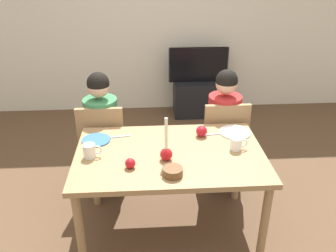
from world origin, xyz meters
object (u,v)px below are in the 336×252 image
(person_left_child, at_px, (103,136))
(candle_centerpiece, at_px, (166,152))
(person_right_child, at_px, (223,132))
(plate_left, at_px, (96,140))
(bowl_walnuts, at_px, (173,172))
(dining_table, at_px, (170,162))
(tv_stand, at_px, (197,98))
(mug_right, at_px, (236,144))
(mug_left, at_px, (90,151))
(apple_near_candle, at_px, (202,131))
(apple_by_left_plate, at_px, (130,163))
(plate_right, at_px, (235,132))
(chair_right, at_px, (223,139))
(tv, at_px, (198,65))
(chair_left, at_px, (103,143))

(person_left_child, xyz_separation_m, candle_centerpiece, (0.54, -0.74, 0.25))
(person_left_child, distance_m, person_right_child, 1.11)
(plate_left, distance_m, bowl_walnuts, 0.77)
(dining_table, relative_size, candle_centerpiece, 4.22)
(tv_stand, bearing_deg, person_left_child, -123.76)
(mug_right, bearing_deg, dining_table, -178.27)
(candle_centerpiece, distance_m, mug_right, 0.55)
(mug_left, bearing_deg, apple_near_candle, 17.28)
(dining_table, bearing_deg, plate_left, 158.97)
(apple_by_left_plate, bearing_deg, mug_left, 151.03)
(plate_right, relative_size, apple_by_left_plate, 3.47)
(chair_right, relative_size, tv, 1.14)
(chair_left, bearing_deg, mug_left, -90.90)
(mug_left, bearing_deg, mug_right, 2.11)
(person_left_child, distance_m, apple_by_left_plate, 0.90)
(tv_stand, bearing_deg, person_right_child, -89.99)
(person_right_child, relative_size, tv, 1.48)
(mug_left, bearing_deg, chair_right, 29.45)
(plate_left, bearing_deg, tv_stand, 62.02)
(chair_left, relative_size, plate_right, 3.54)
(bowl_walnuts, distance_m, apple_by_left_plate, 0.31)
(chair_right, distance_m, mug_left, 1.32)
(bowl_walnuts, bearing_deg, mug_left, 155.09)
(candle_centerpiece, bearing_deg, person_right_child, 52.17)
(tv, xyz_separation_m, apple_by_left_plate, (-0.83, -2.49, 0.08))
(chair_right, xyz_separation_m, mug_right, (-0.04, -0.59, 0.29))
(person_right_child, distance_m, bowl_walnuts, 1.10)
(chair_left, bearing_deg, person_left_child, 90.00)
(plate_left, bearing_deg, bowl_walnuts, -42.03)
(apple_by_left_plate, bearing_deg, chair_left, 109.63)
(plate_right, xyz_separation_m, apple_by_left_plate, (-0.84, -0.46, 0.03))
(dining_table, relative_size, plate_left, 6.23)
(tv_stand, distance_m, mug_right, 2.35)
(chair_right, distance_m, bowl_walnuts, 1.08)
(person_left_child, bearing_deg, person_right_child, 0.00)
(plate_right, bearing_deg, plate_left, -176.99)
(mug_left, bearing_deg, apple_by_left_plate, -28.97)
(dining_table, relative_size, person_left_child, 1.19)
(tv_stand, height_order, apple_by_left_plate, apple_by_left_plate)
(tv, xyz_separation_m, plate_right, (0.02, -2.02, 0.05))
(person_right_child, height_order, tv, person_right_child)
(dining_table, distance_m, candle_centerpiece, 0.18)
(chair_left, distance_m, bowl_walnuts, 1.10)
(bowl_walnuts, bearing_deg, chair_right, 59.15)
(candle_centerpiece, bearing_deg, person_left_child, 126.03)
(mug_left, bearing_deg, bowl_walnuts, -24.91)
(tv, relative_size, apple_near_candle, 8.85)
(chair_left, height_order, person_left_child, person_left_child)
(bowl_walnuts, bearing_deg, chair_left, 122.34)
(person_left_child, distance_m, plate_left, 0.46)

